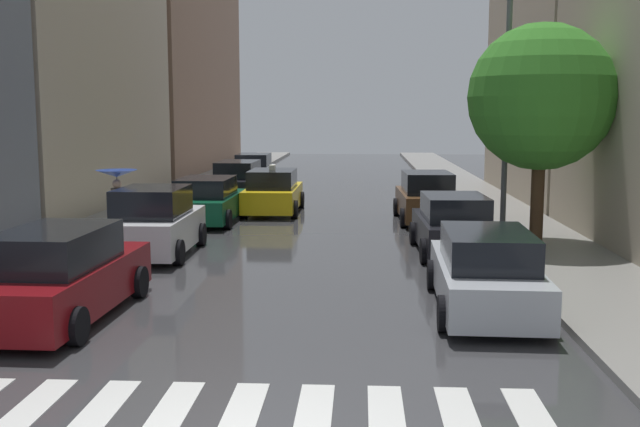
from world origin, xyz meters
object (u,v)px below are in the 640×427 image
at_px(parked_car_right_nearest, 486,273).
at_px(taxi_midroad, 273,193).
at_px(parked_car_left_third, 207,201).
at_px(parked_car_left_fourth, 239,182).
at_px(pedestrian_foreground, 117,187).
at_px(parked_car_left_fifth, 254,171).
at_px(street_tree_right, 541,97).
at_px(parked_car_right_third, 426,198).
at_px(lamp_post_right, 507,94).
at_px(parked_car_left_nearest, 60,276).
at_px(parked_car_left_second, 154,224).
at_px(parked_car_right_second, 453,226).

height_order(parked_car_right_nearest, taxi_midroad, taxi_midroad).
relative_size(parked_car_left_third, taxi_midroad, 1.05).
xyz_separation_m(parked_car_left_fourth, pedestrian_foreground, (-1.67, -10.75, 0.86)).
distance_m(parked_car_left_fifth, taxi_midroad, 9.97).
bearing_deg(street_tree_right, parked_car_left_third, 156.42).
bearing_deg(parked_car_right_third, lamp_post_right, -158.23).
relative_size(parked_car_right_nearest, parked_car_right_third, 1.09).
bearing_deg(parked_car_right_nearest, parked_car_left_fifth, 20.13).
bearing_deg(street_tree_right, parked_car_left_fourth, 133.20).
bearing_deg(pedestrian_foreground, parked_car_right_third, 17.14).
xyz_separation_m(parked_car_left_nearest, pedestrian_foreground, (-1.44, 7.60, 0.86)).
relative_size(parked_car_left_second, lamp_post_right, 0.58).
xyz_separation_m(parked_car_left_second, pedestrian_foreground, (-1.45, 1.47, 0.82)).
height_order(parked_car_left_second, parked_car_left_fourth, parked_car_left_second).
relative_size(parked_car_left_second, pedestrian_foreground, 2.09).
height_order(parked_car_left_nearest, parked_car_left_fourth, parked_car_left_fourth).
bearing_deg(parked_car_left_second, lamp_post_right, -76.57).
bearing_deg(parked_car_right_third, street_tree_right, -154.47).
relative_size(parked_car_left_nearest, parked_car_right_third, 1.12).
height_order(parked_car_right_third, lamp_post_right, lamp_post_right).
distance_m(parked_car_right_nearest, parked_car_right_third, 11.65).
distance_m(parked_car_left_fifth, pedestrian_foreground, 16.82).
height_order(taxi_midroad, pedestrian_foreground, pedestrian_foreground).
distance_m(parked_car_right_third, taxi_midroad, 5.87).
distance_m(parked_car_left_fourth, lamp_post_right, 13.98).
bearing_deg(parked_car_left_third, parked_car_right_third, -84.84).
distance_m(parked_car_right_third, street_tree_right, 6.53).
bearing_deg(parked_car_left_third, lamp_post_right, -110.26).
distance_m(parked_car_left_nearest, taxi_midroad, 14.75).
height_order(parked_car_left_third, parked_car_right_second, parked_car_right_second).
bearing_deg(parked_car_left_fifth, parked_car_left_third, 179.86).
height_order(parked_car_left_third, lamp_post_right, lamp_post_right).
xyz_separation_m(parked_car_left_nearest, street_tree_right, (10.28, 7.66, 3.35)).
bearing_deg(lamp_post_right, parked_car_right_second, -132.24).
relative_size(parked_car_left_third, parked_car_right_nearest, 0.98).
height_order(parked_car_left_third, taxi_midroad, taxi_midroad).
bearing_deg(parked_car_left_third, pedestrian_foreground, 160.58).
bearing_deg(parked_car_right_third, pedestrian_foreground, 116.96).
bearing_deg(parked_car_left_fourth, street_tree_right, -135.55).
xyz_separation_m(parked_car_right_second, pedestrian_foreground, (-9.33, 0.91, 0.91)).
distance_m(parked_car_right_second, taxi_midroad, 9.76).
height_order(parked_car_left_fourth, lamp_post_right, lamp_post_right).
distance_m(parked_car_right_third, pedestrian_foreground, 10.46).
distance_m(parked_car_left_third, lamp_post_right, 10.58).
relative_size(parked_car_left_third, parked_car_left_fifth, 1.06).
height_order(parked_car_right_third, pedestrian_foreground, pedestrian_foreground).
distance_m(taxi_midroad, lamp_post_right, 10.18).
relative_size(parked_car_left_fifth, taxi_midroad, 1.00).
bearing_deg(street_tree_right, parked_car_left_fifth, 121.54).
distance_m(parked_car_left_third, pedestrian_foreground, 4.84).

